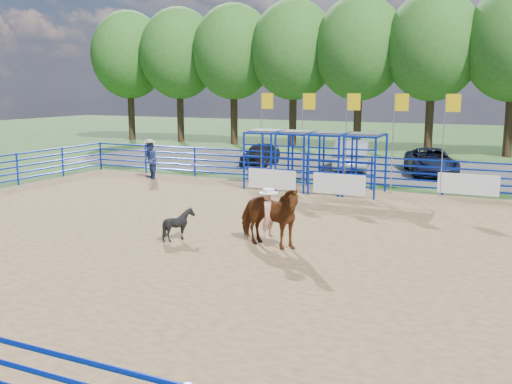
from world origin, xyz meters
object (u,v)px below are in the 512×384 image
(car_c, at_px, (431,161))
(spectator_cowboy, at_px, (150,160))
(car_a, at_px, (260,154))
(calf, at_px, (179,224))
(horse_and_rider, at_px, (268,215))
(car_b, at_px, (353,155))

(car_c, bearing_deg, spectator_cowboy, -166.54)
(spectator_cowboy, bearing_deg, car_a, 68.35)
(calf, xyz_separation_m, car_a, (-4.75, 16.10, 0.17))
(calf, bearing_deg, car_a, -4.04)
(car_a, bearing_deg, car_c, -3.21)
(horse_and_rider, height_order, car_c, horse_and_rider)
(spectator_cowboy, bearing_deg, calf, -50.61)
(car_b, bearing_deg, spectator_cowboy, 31.04)
(horse_and_rider, bearing_deg, car_b, 97.46)
(car_a, relative_size, car_c, 0.79)
(calf, relative_size, car_c, 0.20)
(horse_and_rider, xyz_separation_m, spectator_cowboy, (-10.20, 8.74, 0.01))
(calf, bearing_deg, horse_and_rider, -101.90)
(calf, xyz_separation_m, car_c, (4.74, 16.62, 0.19))
(car_a, height_order, car_b, car_b)
(spectator_cowboy, xyz_separation_m, car_c, (12.24, 7.47, -0.29))
(car_a, bearing_deg, horse_and_rider, -70.96)
(spectator_cowboy, xyz_separation_m, car_b, (8.08, 7.49, -0.13))
(horse_and_rider, xyz_separation_m, car_b, (-2.13, 16.23, -0.13))
(calf, relative_size, spectator_cowboy, 0.50)
(spectator_cowboy, xyz_separation_m, car_a, (2.76, 6.95, -0.31))
(car_b, bearing_deg, car_a, -6.02)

